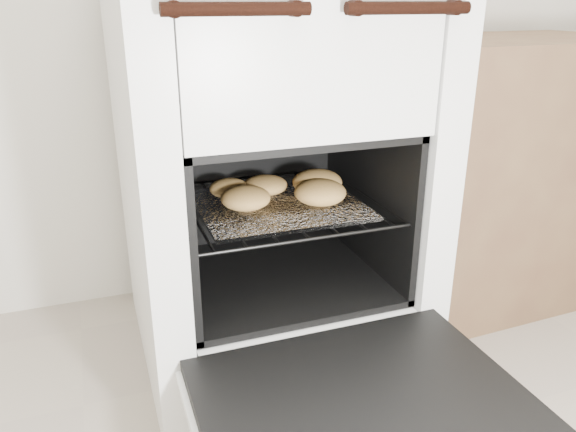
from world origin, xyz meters
name	(u,v)px	position (x,y,z in m)	size (l,w,h in m)	color
stove	(266,173)	(0.16, 1.13, 0.49)	(0.66, 0.73, 1.01)	silver
oven_door	(364,408)	(0.16, 0.58, 0.22)	(0.59, 0.46, 0.04)	black
oven_rack	(275,205)	(0.16, 1.06, 0.44)	(0.48, 0.46, 0.01)	black
foil_sheet	(278,205)	(0.16, 1.04, 0.44)	(0.37, 0.33, 0.01)	white
baked_rolls	(290,188)	(0.19, 1.06, 0.47)	(0.36, 0.27, 0.06)	tan
counter	(497,169)	(0.95, 1.24, 0.40)	(0.79, 0.53, 0.79)	brown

